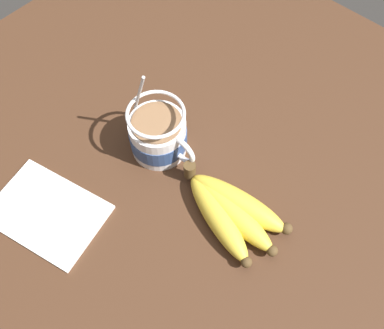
# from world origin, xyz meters

# --- Properties ---
(table) EXTENTS (1.06, 1.06, 0.04)m
(table) POSITION_xyz_m (0.00, 0.00, 0.02)
(table) COLOR #422819
(table) RESTS_ON ground
(coffee_mug) EXTENTS (0.15, 0.10, 0.17)m
(coffee_mug) POSITION_xyz_m (-0.05, -0.00, 0.08)
(coffee_mug) COLOR silver
(coffee_mug) RESTS_ON table
(banana_bunch) EXTENTS (0.20, 0.12, 0.04)m
(banana_bunch) POSITION_xyz_m (0.12, -0.02, 0.06)
(banana_bunch) COLOR #4C381E
(banana_bunch) RESTS_ON table
(napkin) EXTENTS (0.20, 0.16, 0.01)m
(napkin) POSITION_xyz_m (-0.10, -0.21, 0.04)
(napkin) COLOR white
(napkin) RESTS_ON table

